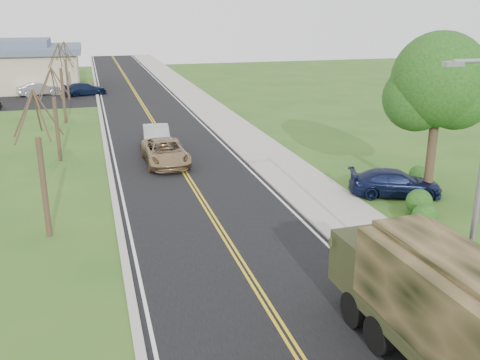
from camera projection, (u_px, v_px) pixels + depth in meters
name	position (u px, v px, depth m)	size (l,w,h in m)	color
ground	(294.00, 348.00, 14.89)	(160.00, 160.00, 0.00)	#2B551C
road	(144.00, 106.00, 51.55)	(8.00, 120.00, 0.01)	black
curb_right	(186.00, 104.00, 52.60)	(0.30, 120.00, 0.12)	#9E998E
sidewalk_right	(203.00, 103.00, 53.05)	(3.20, 120.00, 0.10)	#9E998E
curb_left	(99.00, 108.00, 50.46)	(0.30, 120.00, 0.10)	#9E998E
street_light	(476.00, 188.00, 14.34)	(1.65, 0.22, 8.00)	gray
leafy_tree	(439.00, 87.00, 25.21)	(4.83, 4.50, 8.10)	#38281C
bare_tree_a	(43.00, 176.00, 21.45)	(1.93, 2.26, 6.08)	#38281C
bare_tree_b	(56.00, 121.00, 32.49)	(1.83, 2.14, 5.73)	#38281C
bare_tree_c	(63.00, 89.00, 43.40)	(2.04, 2.39, 6.42)	#38281C
bare_tree_d	(67.00, 75.00, 54.46)	(1.88, 2.20, 5.91)	#38281C
military_truck	(435.00, 297.00, 13.71)	(2.59, 6.97, 3.44)	black
suv_champagne	(165.00, 152.00, 32.29)	(2.45, 5.32, 1.48)	#947953
sedan_silver	(156.00, 138.00, 35.74)	(1.67, 4.80, 1.58)	#A6A7AB
pickup_navy	(395.00, 183.00, 26.85)	(1.86, 4.56, 1.32)	#0E1534
lot_car_silver	(39.00, 89.00, 57.83)	(1.54, 4.41, 1.45)	#B4B3B8
lot_car_navy	(85.00, 89.00, 58.03)	(1.90, 4.68, 1.36)	#0E1936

